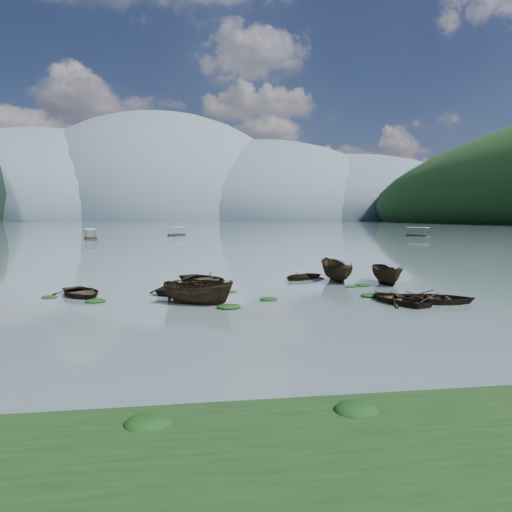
{
  "coord_description": "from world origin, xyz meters",
  "views": [
    {
      "loc": [
        -4.98,
        -22.37,
        4.91
      ],
      "look_at": [
        0.0,
        12.0,
        2.0
      ],
      "focal_mm": 32.0,
      "sensor_mm": 36.0,
      "label": 1
    }
  ],
  "objects": [
    {
      "name": "weed_clump_7",
      "position": [
        7.39,
        8.82,
        0.0
      ],
      "size": [
        1.21,
        0.97,
        0.26
      ],
      "primitive_type": "ellipsoid",
      "color": "black",
      "rests_on": "ground"
    },
    {
      "name": "pontoon_left",
      "position": [
        -27.77,
        87.51,
        0.0
      ],
      "size": [
        3.98,
        6.43,
        2.29
      ],
      "primitive_type": null,
      "rotation": [
        0.0,
        0.0,
        0.27
      ],
      "color": "black",
      "rests_on": "ground"
    },
    {
      "name": "pontoon_centre",
      "position": [
        -8.76,
        108.66,
        0.0
      ],
      "size": [
        5.05,
        6.35,
        2.26
      ],
      "primitive_type": null,
      "rotation": [
        0.0,
        0.0,
        -0.52
      ],
      "color": "black",
      "rests_on": "ground"
    },
    {
      "name": "weed_clump_2",
      "position": [
        -2.94,
        2.09,
        0.0
      ],
      "size": [
        1.33,
        1.06,
        0.29
      ],
      "primitive_type": "ellipsoid",
      "color": "black",
      "rests_on": "ground"
    },
    {
      "name": "weed_clump_6",
      "position": [
        -2.38,
        7.44,
        0.0
      ],
      "size": [
        0.88,
        0.73,
        0.18
      ],
      "primitive_type": "ellipsoid",
      "color": "black",
      "rests_on": "ground"
    },
    {
      "name": "rowboat_7",
      "position": [
        3.85,
        13.08,
        0.0
      ],
      "size": [
        4.7,
        4.53,
        0.79
      ],
      "primitive_type": "imported",
      "rotation": [
        0.0,
        0.0,
        5.39
      ],
      "color": "black",
      "rests_on": "ground"
    },
    {
      "name": "rowboat_6",
      "position": [
        -3.98,
        11.93,
        0.0
      ],
      "size": [
        5.61,
        5.96,
        1.01
      ],
      "primitive_type": "imported",
      "rotation": [
        0.0,
        0.0,
        0.61
      ],
      "color": "black",
      "rests_on": "ground"
    },
    {
      "name": "haze_mtn_c",
      "position": [
        140.0,
        900.0,
        0.0
      ],
      "size": [
        520.0,
        520.0,
        260.0
      ],
      "primitive_type": "ellipsoid",
      "color": "#475666",
      "rests_on": "ground"
    },
    {
      "name": "weed_clump_0",
      "position": [
        -10.48,
        4.99,
        0.0
      ],
      "size": [
        1.18,
        0.97,
        0.26
      ],
      "primitive_type": "ellipsoid",
      "color": "black",
      "rests_on": "ground"
    },
    {
      "name": "rowboat_1",
      "position": [
        -5.4,
        8.27,
        0.0
      ],
      "size": [
        5.4,
        5.91,
        1.0
      ],
      "primitive_type": "imported",
      "rotation": [
        0.0,
        0.0,
        2.62
      ],
      "color": "black",
      "rests_on": "ground"
    },
    {
      "name": "weed_clump_4",
      "position": [
        6.18,
        4.47,
        0.0
      ],
      "size": [
        1.33,
        1.06,
        0.28
      ],
      "primitive_type": "ellipsoid",
      "color": "black",
      "rests_on": "ground"
    },
    {
      "name": "haze_mtn_d",
      "position": [
        320.0,
        900.0,
        0.0
      ],
      "size": [
        520.0,
        520.0,
        220.0
      ],
      "primitive_type": "ellipsoid",
      "color": "#475666",
      "rests_on": "ground"
    },
    {
      "name": "rowboat_0",
      "position": [
        -11.83,
        7.3,
        0.0
      ],
      "size": [
        4.66,
        5.08,
        0.86
      ],
      "primitive_type": "imported",
      "rotation": [
        0.0,
        0.0,
        0.53
      ],
      "color": "black",
      "rests_on": "ground"
    },
    {
      "name": "rowboat_2",
      "position": [
        -4.58,
        3.39,
        0.0
      ],
      "size": [
        4.51,
        3.09,
        1.63
      ],
      "primitive_type": "imported",
      "rotation": [
        0.0,
        0.0,
        1.18
      ],
      "color": "black",
      "rests_on": "ground"
    },
    {
      "name": "pontoon_right",
      "position": [
        56.15,
        93.42,
        0.0
      ],
      "size": [
        5.22,
        6.34,
        2.27
      ],
      "primitive_type": null,
      "rotation": [
        0.0,
        0.0,
        0.55
      ],
      "color": "black",
      "rests_on": "ground"
    },
    {
      "name": "ground_plane",
      "position": [
        0.0,
        0.0,
        0.0
      ],
      "size": [
        2400.0,
        2400.0,
        0.0
      ],
      "primitive_type": "plane",
      "color": "slate"
    },
    {
      "name": "weed_clump_1",
      "position": [
        -0.37,
        4.16,
        0.0
      ],
      "size": [
        1.11,
        0.89,
        0.24
      ],
      "primitive_type": "ellipsoid",
      "color": "black",
      "rests_on": "ground"
    },
    {
      "name": "rowboat_4",
      "position": [
        9.03,
        1.97,
        0.0
      ],
      "size": [
        5.2,
        4.43,
        0.91
      ],
      "primitive_type": "imported",
      "rotation": [
        0.0,
        0.0,
        1.23
      ],
      "color": "black",
      "rests_on": "ground"
    },
    {
      "name": "haze_mtn_b",
      "position": [
        -60.0,
        900.0,
        0.0
      ],
      "size": [
        520.0,
        520.0,
        340.0
      ],
      "primitive_type": "ellipsoid",
      "color": "#475666",
      "rests_on": "ground"
    },
    {
      "name": "weed_clump_3",
      "position": [
        6.33,
        8.41,
        0.0
      ],
      "size": [
        0.86,
        0.73,
        0.19
      ],
      "primitive_type": "ellipsoid",
      "color": "black",
      "rests_on": "ground"
    },
    {
      "name": "rowboat_3",
      "position": [
        7.01,
        2.36,
        0.0
      ],
      "size": [
        4.14,
        4.93,
        0.88
      ],
      "primitive_type": "imported",
      "rotation": [
        0.0,
        0.0,
        3.44
      ],
      "color": "black",
      "rests_on": "ground"
    },
    {
      "name": "rowboat_5",
      "position": [
        9.52,
        9.54,
        0.0
      ],
      "size": [
        2.03,
        4.46,
        1.67
      ],
      "primitive_type": "imported",
      "rotation": [
        0.0,
        0.0,
        -0.1
      ],
      "color": "black",
      "rests_on": "ground"
    },
    {
      "name": "haze_mtn_a",
      "position": [
        -260.0,
        900.0,
        0.0
      ],
      "size": [
        520.0,
        520.0,
        280.0
      ],
      "primitive_type": "ellipsoid",
      "color": "#475666",
      "rests_on": "ground"
    },
    {
      "name": "near_shore",
      "position": [
        0.0,
        -14.0,
        0.0
      ],
      "size": [
        60.0,
        6.0,
        0.5
      ],
      "primitive_type": "cube",
      "color": "black",
      "rests_on": "ground"
    },
    {
      "name": "weed_clump_5",
      "position": [
        -13.61,
        6.92,
        0.0
      ],
      "size": [
        0.97,
        0.78,
        0.2
      ],
      "primitive_type": "ellipsoid",
      "color": "black",
      "rests_on": "ground"
    },
    {
      "name": "rowboat_8",
      "position": [
        6.17,
        11.5,
        0.0
      ],
      "size": [
        1.93,
        4.9,
        1.88
      ],
      "primitive_type": "imported",
      "rotation": [
        0.0,
        0.0,
        3.12
      ],
      "color": "black",
      "rests_on": "ground"
    }
  ]
}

